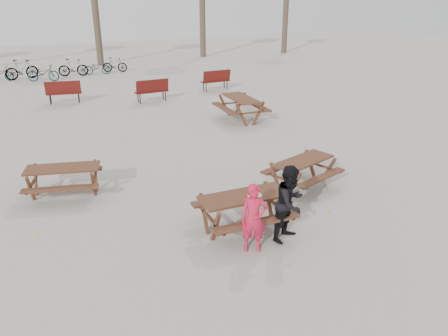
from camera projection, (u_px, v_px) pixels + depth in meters
name	position (u px, v px, depth m)	size (l,w,h in m)	color
ground	(243.00, 229.00, 9.07)	(80.00, 80.00, 0.00)	gray
main_picnic_table	(244.00, 204.00, 8.85)	(1.80, 1.45, 0.78)	#3D2116
food_tray	(257.00, 196.00, 8.71)	(0.18, 0.11, 0.04)	white
bread_roll	(257.00, 194.00, 8.70)	(0.14, 0.06, 0.05)	tan
soda_bottle	(249.00, 196.00, 8.58)	(0.07, 0.07, 0.17)	silver
child	(254.00, 218.00, 8.08)	(0.49, 0.32, 1.35)	red
adult	(290.00, 203.00, 8.45)	(0.75, 0.58, 1.54)	black
picnic_table_east	(303.00, 173.00, 10.93)	(1.69, 1.36, 0.73)	#3D2116
picnic_table_north	(64.00, 181.00, 10.46)	(1.70, 1.37, 0.73)	#3D2116
picnic_table_far	(241.00, 109.00, 16.80)	(2.04, 1.65, 0.88)	#3D2116
park_bench_row	(101.00, 92.00, 19.39)	(13.73, 1.89, 1.03)	#601713
bicycle_row	(55.00, 69.00, 25.39)	(8.05, 2.51, 1.11)	black
fallen_leaves	(218.00, 181.00, 11.38)	(11.00, 11.00, 0.01)	gold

